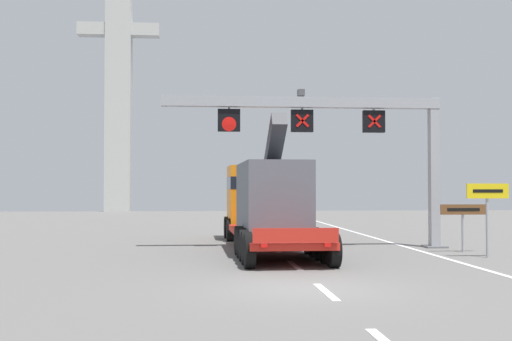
{
  "coord_description": "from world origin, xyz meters",
  "views": [
    {
      "loc": [
        -2.52,
        -16.02,
        2.53
      ],
      "look_at": [
        -0.38,
        10.02,
        3.27
      ],
      "focal_mm": 44.81,
      "sensor_mm": 36.0,
      "label": 1
    }
  ],
  "objects_px": {
    "overhead_lane_gantry": "(338,125)",
    "exit_sign_yellow": "(487,201)",
    "heavy_haul_truck_red": "(264,201)",
    "bridge_pylon_distant": "(119,61)",
    "tourist_info_sign_brown": "(463,215)"
  },
  "relations": [
    {
      "from": "exit_sign_yellow",
      "to": "bridge_pylon_distant",
      "type": "height_order",
      "value": "bridge_pylon_distant"
    },
    {
      "from": "heavy_haul_truck_red",
      "to": "bridge_pylon_distant",
      "type": "bearing_deg",
      "value": 105.28
    },
    {
      "from": "exit_sign_yellow",
      "to": "overhead_lane_gantry",
      "type": "bearing_deg",
      "value": 139.0
    },
    {
      "from": "overhead_lane_gantry",
      "to": "bridge_pylon_distant",
      "type": "xyz_separation_m",
      "value": [
        -15.14,
        45.05,
        11.49
      ]
    },
    {
      "from": "heavy_haul_truck_red",
      "to": "bridge_pylon_distant",
      "type": "height_order",
      "value": "bridge_pylon_distant"
    },
    {
      "from": "overhead_lane_gantry",
      "to": "bridge_pylon_distant",
      "type": "height_order",
      "value": "bridge_pylon_distant"
    },
    {
      "from": "overhead_lane_gantry",
      "to": "exit_sign_yellow",
      "type": "bearing_deg",
      "value": -41.0
    },
    {
      "from": "heavy_haul_truck_red",
      "to": "exit_sign_yellow",
      "type": "relative_size",
      "value": 5.2
    },
    {
      "from": "tourist_info_sign_brown",
      "to": "heavy_haul_truck_red",
      "type": "bearing_deg",
      "value": 159.37
    },
    {
      "from": "exit_sign_yellow",
      "to": "bridge_pylon_distant",
      "type": "relative_size",
      "value": 0.08
    },
    {
      "from": "overhead_lane_gantry",
      "to": "exit_sign_yellow",
      "type": "height_order",
      "value": "overhead_lane_gantry"
    },
    {
      "from": "exit_sign_yellow",
      "to": "tourist_info_sign_brown",
      "type": "relative_size",
      "value": 1.43
    },
    {
      "from": "heavy_haul_truck_red",
      "to": "bridge_pylon_distant",
      "type": "relative_size",
      "value": 0.43
    },
    {
      "from": "heavy_haul_truck_red",
      "to": "bridge_pylon_distant",
      "type": "xyz_separation_m",
      "value": [
        -12.09,
        44.23,
        14.71
      ]
    },
    {
      "from": "overhead_lane_gantry",
      "to": "tourist_info_sign_brown",
      "type": "relative_size",
      "value": 6.38
    }
  ]
}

